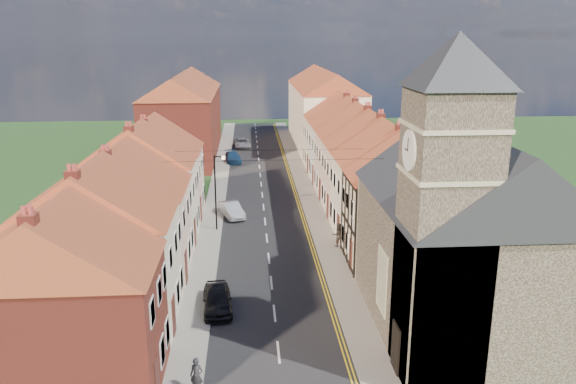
{
  "coord_description": "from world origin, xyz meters",
  "views": [
    {
      "loc": [
        -1.3,
        -22.33,
        15.08
      ],
      "look_at": [
        1.67,
        18.54,
        3.5
      ],
      "focal_mm": 35.0,
      "sensor_mm": 36.0,
      "label": 1
    }
  ],
  "objects_px": {
    "pedestrian_left": "(197,375)",
    "car_distant": "(242,143)",
    "car_near": "(217,299)",
    "church": "(464,226)",
    "car_far": "(233,157)",
    "lamppost": "(216,188)",
    "pedestrian_right": "(338,235)",
    "car_mid": "(231,210)"
  },
  "relations": [
    {
      "from": "church",
      "to": "car_far",
      "type": "height_order",
      "value": "church"
    },
    {
      "from": "car_mid",
      "to": "car_near",
      "type": "bearing_deg",
      "value": -110.32
    },
    {
      "from": "pedestrian_right",
      "to": "car_mid",
      "type": "bearing_deg",
      "value": -50.57
    },
    {
      "from": "car_far",
      "to": "car_distant",
      "type": "distance_m",
      "value": 9.06
    },
    {
      "from": "car_mid",
      "to": "car_distant",
      "type": "bearing_deg",
      "value": 69.61
    },
    {
      "from": "car_near",
      "to": "pedestrian_right",
      "type": "xyz_separation_m",
      "value": [
        8.3,
        9.02,
        0.33
      ]
    },
    {
      "from": "car_distant",
      "to": "pedestrian_right",
      "type": "bearing_deg",
      "value": -82.75
    },
    {
      "from": "lamppost",
      "to": "pedestrian_right",
      "type": "relative_size",
      "value": 3.4
    },
    {
      "from": "car_distant",
      "to": "lamppost",
      "type": "bearing_deg",
      "value": -96.39
    },
    {
      "from": "church",
      "to": "car_far",
      "type": "bearing_deg",
      "value": 106.83
    },
    {
      "from": "lamppost",
      "to": "car_mid",
      "type": "height_order",
      "value": "lamppost"
    },
    {
      "from": "lamppost",
      "to": "pedestrian_left",
      "type": "height_order",
      "value": "lamppost"
    },
    {
      "from": "car_far",
      "to": "pedestrian_right",
      "type": "bearing_deg",
      "value": -82.81
    },
    {
      "from": "church",
      "to": "lamppost",
      "type": "bearing_deg",
      "value": 128.3
    },
    {
      "from": "lamppost",
      "to": "car_mid",
      "type": "xyz_separation_m",
      "value": [
        1.0,
        3.49,
        -2.91
      ]
    },
    {
      "from": "lamppost",
      "to": "car_near",
      "type": "height_order",
      "value": "lamppost"
    },
    {
      "from": "church",
      "to": "car_distant",
      "type": "height_order",
      "value": "church"
    },
    {
      "from": "church",
      "to": "lamppost",
      "type": "distance_m",
      "value": 21.38
    },
    {
      "from": "church",
      "to": "car_far",
      "type": "relative_size",
      "value": 3.61
    },
    {
      "from": "car_far",
      "to": "pedestrian_left",
      "type": "height_order",
      "value": "pedestrian_left"
    },
    {
      "from": "car_mid",
      "to": "car_distant",
      "type": "relative_size",
      "value": 0.83
    },
    {
      "from": "car_far",
      "to": "lamppost",
      "type": "bearing_deg",
      "value": -100.21
    },
    {
      "from": "car_near",
      "to": "pedestrian_left",
      "type": "relative_size",
      "value": 2.48
    },
    {
      "from": "church",
      "to": "car_far",
      "type": "distance_m",
      "value": 43.56
    },
    {
      "from": "church",
      "to": "car_near",
      "type": "xyz_separation_m",
      "value": [
        -12.56,
        3.33,
        -5.2
      ]
    },
    {
      "from": "church",
      "to": "pedestrian_left",
      "type": "relative_size",
      "value": 9.53
    },
    {
      "from": "lamppost",
      "to": "car_mid",
      "type": "distance_m",
      "value": 4.65
    },
    {
      "from": "car_mid",
      "to": "pedestrian_left",
      "type": "height_order",
      "value": "pedestrian_left"
    },
    {
      "from": "car_mid",
      "to": "car_far",
      "type": "distance_m",
      "value": 21.23
    },
    {
      "from": "pedestrian_left",
      "to": "pedestrian_right",
      "type": "distance_m",
      "value": 18.88
    },
    {
      "from": "car_near",
      "to": "pedestrian_right",
      "type": "bearing_deg",
      "value": 42.87
    },
    {
      "from": "car_far",
      "to": "pedestrian_left",
      "type": "relative_size",
      "value": 2.64
    },
    {
      "from": "lamppost",
      "to": "car_distant",
      "type": "bearing_deg",
      "value": 87.06
    },
    {
      "from": "pedestrian_right",
      "to": "car_distant",
      "type": "bearing_deg",
      "value": -85.26
    },
    {
      "from": "church",
      "to": "lamppost",
      "type": "relative_size",
      "value": 2.53
    },
    {
      "from": "pedestrian_left",
      "to": "car_distant",
      "type": "bearing_deg",
      "value": 103.53
    },
    {
      "from": "car_near",
      "to": "car_distant",
      "type": "height_order",
      "value": "car_near"
    },
    {
      "from": "pedestrian_left",
      "to": "pedestrian_right",
      "type": "height_order",
      "value": "pedestrian_right"
    },
    {
      "from": "car_far",
      "to": "pedestrian_right",
      "type": "xyz_separation_m",
      "value": [
        8.26,
        -29.03,
        0.39
      ]
    },
    {
      "from": "pedestrian_left",
      "to": "pedestrian_right",
      "type": "relative_size",
      "value": 0.9
    },
    {
      "from": "pedestrian_left",
      "to": "pedestrian_right",
      "type": "bearing_deg",
      "value": 77.45
    },
    {
      "from": "church",
      "to": "car_near",
      "type": "bearing_deg",
      "value": 165.13
    }
  ]
}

